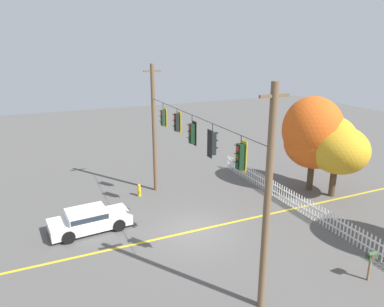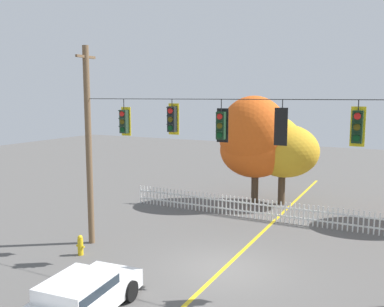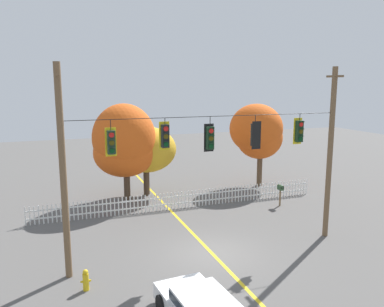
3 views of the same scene
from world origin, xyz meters
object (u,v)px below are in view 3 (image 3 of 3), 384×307
object	(u,v)px
traffic_signal_northbound_secondary	(111,142)
traffic_signal_southbound_primary	(210,138)
traffic_signal_westbound_side	(255,135)
autumn_maple_mid	(144,147)
traffic_signal_northbound_primary	(299,131)
traffic_signal_eastbound_side	(165,136)
autumn_maple_near_fence	(124,144)
roadside_mailbox	(280,189)
fire_hydrant	(86,280)
autumn_oak_far_east	(257,132)

from	to	relation	value
traffic_signal_northbound_secondary	traffic_signal_southbound_primary	bearing A→B (deg)	0.01
traffic_signal_westbound_side	autumn_maple_mid	world-z (taller)	traffic_signal_westbound_side
traffic_signal_northbound_primary	traffic_signal_eastbound_side	bearing A→B (deg)	-180.00
traffic_signal_southbound_primary	autumn_maple_near_fence	size ratio (longest dim) A/B	0.24
roadside_mailbox	traffic_signal_eastbound_side	bearing A→B (deg)	-150.67
autumn_maple_near_fence	fire_hydrant	distance (m)	11.74
fire_hydrant	roadside_mailbox	distance (m)	13.73
traffic_signal_westbound_side	autumn_maple_mid	bearing A→B (deg)	104.97
traffic_signal_eastbound_side	traffic_signal_southbound_primary	size ratio (longest dim) A/B	0.87
traffic_signal_westbound_side	traffic_signal_northbound_primary	bearing A→B (deg)	0.49
traffic_signal_southbound_primary	autumn_maple_mid	xyz separation A→B (m)	(-0.56, 10.09, -1.92)
traffic_signal_northbound_primary	autumn_maple_near_fence	xyz separation A→B (m)	(-6.38, 9.41, -1.61)
traffic_signal_northbound_secondary	fire_hydrant	xyz separation A→B (m)	(-1.30, -1.31, -4.85)
traffic_signal_northbound_primary	autumn_maple_mid	size ratio (longest dim) A/B	0.28
traffic_signal_westbound_side	autumn_maple_mid	distance (m)	10.64
fire_hydrant	traffic_signal_eastbound_side	bearing A→B (deg)	20.76
autumn_maple_near_fence	fire_hydrant	size ratio (longest dim) A/B	7.71
traffic_signal_northbound_primary	autumn_maple_near_fence	distance (m)	11.48
traffic_signal_westbound_side	roadside_mailbox	world-z (taller)	traffic_signal_westbound_side
autumn_oak_far_east	autumn_maple_near_fence	bearing A→B (deg)	-177.55
traffic_signal_southbound_primary	autumn_oak_far_east	distance (m)	12.65
autumn_maple_near_fence	roadside_mailbox	world-z (taller)	autumn_maple_near_fence
traffic_signal_northbound_primary	autumn_oak_far_east	xyz separation A→B (m)	(3.42, 9.83, -1.35)
traffic_signal_eastbound_side	traffic_signal_westbound_side	bearing A→B (deg)	-0.27
traffic_signal_eastbound_side	fire_hydrant	size ratio (longest dim) A/B	1.62
traffic_signal_northbound_primary	roadside_mailbox	bearing A→B (deg)	64.44
autumn_oak_far_east	traffic_signal_westbound_side	bearing A→B (deg)	-120.16
fire_hydrant	autumn_maple_near_fence	bearing A→B (deg)	72.01
autumn_maple_near_fence	autumn_oak_far_east	bearing A→B (deg)	2.45
traffic_signal_northbound_secondary	roadside_mailbox	xyz separation A→B (m)	(10.92, 4.92, -4.16)
traffic_signal_northbound_primary	autumn_maple_mid	bearing A→B (deg)	116.37
traffic_signal_eastbound_side	traffic_signal_westbound_side	world-z (taller)	same
autumn_oak_far_east	traffic_signal_southbound_primary	bearing A→B (deg)	-128.67
traffic_signal_northbound_primary	autumn_oak_far_east	bearing A→B (deg)	70.80
traffic_signal_northbound_primary	roadside_mailbox	distance (m)	6.90
traffic_signal_northbound_primary	traffic_signal_westbound_side	bearing A→B (deg)	-179.51
autumn_maple_mid	roadside_mailbox	world-z (taller)	autumn_maple_mid
autumn_maple_near_fence	autumn_maple_mid	xyz separation A→B (m)	(1.38, 0.68, -0.40)
autumn_maple_mid	autumn_oak_far_east	size ratio (longest dim) A/B	0.84
roadside_mailbox	traffic_signal_northbound_secondary	bearing A→B (deg)	-155.75
autumn_maple_near_fence	autumn_oak_far_east	size ratio (longest dim) A/B	1.03
autumn_oak_far_east	roadside_mailbox	xyz separation A→B (m)	(-1.07, -4.91, -2.88)
autumn_maple_near_fence	traffic_signal_westbound_side	bearing A→B (deg)	-66.56
traffic_signal_southbound_primary	autumn_oak_far_east	world-z (taller)	traffic_signal_southbound_primary
traffic_signal_eastbound_side	autumn_maple_near_fence	bearing A→B (deg)	89.87
traffic_signal_southbound_primary	traffic_signal_westbound_side	distance (m)	2.15
traffic_signal_northbound_primary	autumn_maple_near_fence	size ratio (longest dim) A/B	0.23
traffic_signal_westbound_side	autumn_maple_mid	xyz separation A→B (m)	(-2.70, 10.11, -1.95)
traffic_signal_westbound_side	fire_hydrant	distance (m)	9.08
traffic_signal_northbound_primary	autumn_maple_near_fence	world-z (taller)	autumn_maple_near_fence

